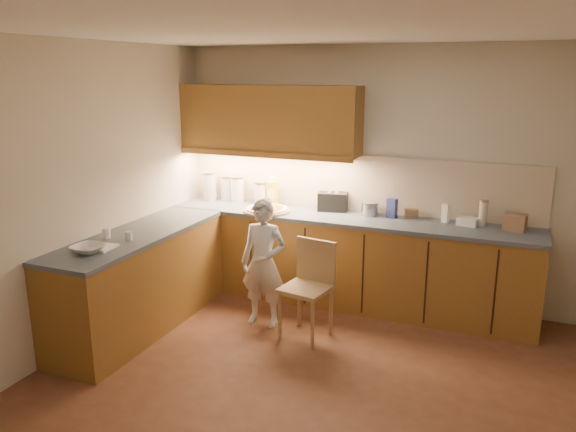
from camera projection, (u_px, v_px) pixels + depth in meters
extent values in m
plane|color=brown|center=(325.00, 391.00, 4.22)|extent=(4.50, 4.50, 0.00)
cube|color=beige|center=(391.00, 177.00, 5.69)|extent=(4.50, 0.04, 2.60)
cube|color=beige|center=(159.00, 356.00, 2.11)|extent=(4.50, 0.04, 2.60)
cube|color=beige|center=(75.00, 198.00, 4.73)|extent=(0.04, 4.00, 2.60)
cube|color=white|center=(332.00, 29.00, 3.57)|extent=(4.50, 4.00, 0.04)
cube|color=olive|center=(345.00, 261.00, 5.77)|extent=(3.75, 0.60, 0.88)
cube|color=olive|center=(140.00, 282.00, 5.19)|extent=(0.60, 2.00, 0.88)
cube|color=#445261|center=(346.00, 218.00, 5.66)|extent=(3.77, 0.62, 0.04)
cube|color=#445261|center=(137.00, 235.00, 5.08)|extent=(0.62, 2.02, 0.04)
cube|color=black|center=(201.00, 252.00, 6.07)|extent=(0.02, 0.01, 0.80)
cube|color=black|center=(251.00, 259.00, 5.85)|extent=(0.02, 0.01, 0.80)
cube|color=black|center=(305.00, 266.00, 5.62)|extent=(0.02, 0.01, 0.80)
cube|color=black|center=(363.00, 274.00, 5.40)|extent=(0.02, 0.01, 0.80)
cube|color=black|center=(426.00, 283.00, 5.18)|extent=(0.02, 0.01, 0.80)
cube|color=black|center=(495.00, 293.00, 4.96)|extent=(0.02, 0.01, 0.80)
cube|color=beige|center=(355.00, 183.00, 5.84)|extent=(3.75, 0.02, 0.58)
cube|color=olive|center=(269.00, 119.00, 5.87)|extent=(1.95, 0.35, 0.70)
cube|color=olive|center=(262.00, 155.00, 5.80)|extent=(1.95, 0.02, 0.06)
cylinder|color=#A58452|center=(267.00, 211.00, 5.84)|extent=(0.49, 0.49, 0.02)
cylinder|color=#F6E3C0|center=(267.00, 209.00, 5.84)|extent=(0.43, 0.43, 0.02)
cylinder|color=#B94A18|center=(267.00, 208.00, 5.83)|extent=(0.34, 0.34, 0.01)
sphere|color=white|center=(270.00, 207.00, 5.77)|extent=(0.06, 0.06, 0.06)
cylinder|color=white|center=(272.00, 206.00, 5.70)|extent=(0.04, 0.12, 0.20)
imported|color=silver|center=(264.00, 263.00, 5.23)|extent=(0.45, 0.30, 1.21)
cylinder|color=tan|center=(280.00, 317.00, 4.99)|extent=(0.04, 0.04, 0.44)
cylinder|color=tan|center=(312.00, 325.00, 4.81)|extent=(0.04, 0.04, 0.44)
cylinder|color=tan|center=(299.00, 304.00, 5.26)|extent=(0.04, 0.04, 0.44)
cylinder|color=tan|center=(331.00, 312.00, 5.09)|extent=(0.04, 0.04, 0.44)
cube|color=tan|center=(306.00, 289.00, 4.98)|extent=(0.46, 0.46, 0.04)
cube|color=tan|center=(316.00, 260.00, 5.07)|extent=(0.39, 0.10, 0.39)
imported|color=silver|center=(88.00, 249.00, 4.51)|extent=(0.27, 0.27, 0.06)
cylinder|color=beige|center=(210.00, 187.00, 6.33)|extent=(0.15, 0.15, 0.30)
cylinder|color=tan|center=(209.00, 173.00, 6.29)|extent=(0.16, 0.16, 0.02)
cylinder|color=beige|center=(227.00, 189.00, 6.34)|extent=(0.15, 0.15, 0.26)
cylinder|color=tan|center=(227.00, 176.00, 6.30)|extent=(0.16, 0.16, 0.02)
cylinder|color=white|center=(238.00, 190.00, 6.25)|extent=(0.15, 0.15, 0.27)
cylinder|color=gray|center=(237.00, 177.00, 6.21)|extent=(0.16, 0.16, 0.02)
cylinder|color=silver|center=(261.00, 194.00, 6.15)|extent=(0.14, 0.14, 0.23)
cylinder|color=gray|center=(261.00, 182.00, 6.12)|extent=(0.15, 0.15, 0.02)
cube|color=gold|center=(272.00, 193.00, 6.10)|extent=(0.11, 0.09, 0.26)
cube|color=silver|center=(272.00, 179.00, 6.06)|extent=(0.07, 0.05, 0.05)
cube|color=black|center=(333.00, 202.00, 5.86)|extent=(0.33, 0.23, 0.19)
cube|color=#A6A5AA|center=(329.00, 192.00, 5.84)|extent=(0.06, 0.13, 0.00)
cube|color=#A6A5AA|center=(337.00, 193.00, 5.82)|extent=(0.06, 0.13, 0.00)
cylinder|color=#ADACB1|center=(370.00, 209.00, 5.68)|extent=(0.17, 0.17, 0.13)
cylinder|color=#ADACB1|center=(370.00, 202.00, 5.67)|extent=(0.18, 0.18, 0.01)
cube|color=navy|center=(392.00, 208.00, 5.59)|extent=(0.11, 0.09, 0.19)
cube|color=#967651|center=(411.00, 213.00, 5.58)|extent=(0.15, 0.12, 0.09)
cube|color=white|center=(446.00, 213.00, 5.41)|extent=(0.08, 0.08, 0.18)
cube|color=white|center=(468.00, 222.00, 5.31)|extent=(0.21, 0.17, 0.07)
cylinder|color=silver|center=(483.00, 214.00, 5.27)|extent=(0.08, 0.08, 0.24)
cylinder|color=gray|center=(484.00, 201.00, 5.24)|extent=(0.08, 0.08, 0.02)
cube|color=#977251|center=(515.00, 222.00, 5.14)|extent=(0.22, 0.18, 0.15)
cube|color=white|center=(98.00, 247.00, 4.63)|extent=(0.28, 0.23, 0.02)
cylinder|color=white|center=(106.00, 233.00, 4.90)|extent=(0.07, 0.07, 0.09)
cylinder|color=silver|center=(129.00, 236.00, 4.84)|extent=(0.08, 0.08, 0.08)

